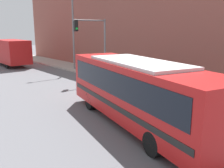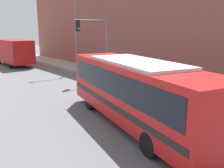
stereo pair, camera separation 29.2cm
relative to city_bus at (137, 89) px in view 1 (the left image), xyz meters
The scene contains 10 objects.
ground_plane 2.35m from the city_bus, 60.04° to the right, with size 120.00×120.00×0.00m, color slate.
sidewalk 19.96m from the city_bus, 69.64° to the left, with size 3.28×70.00×0.15m.
building_facade 19.64m from the city_bus, 53.19° to the left, with size 6.00×31.59×10.95m.
city_bus is the anchor object (origin of this frame).
delivery_truck 23.36m from the city_bus, 85.16° to the left, with size 2.50×7.79×3.13m.
fire_hydrant 6.39m from the city_bus, 20.47° to the left, with size 0.24×0.33×0.79m.
traffic_light_pole 11.28m from the city_bus, 63.90° to the left, with size 3.28×0.35×5.12m.
parking_meter 10.51m from the city_bus, 55.86° to the left, with size 0.14×0.14×1.19m.
street_lamp 16.74m from the city_bus, 69.71° to the left, with size 3.00×0.28×7.40m.
pedestrian_near_corner 8.65m from the city_bus, 37.30° to the left, with size 0.34×0.34×1.66m.
Camera 1 is at (-8.83, -6.43, 4.46)m, focal length 40.00 mm.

